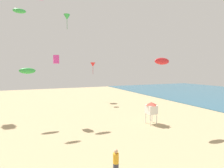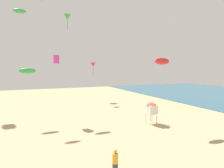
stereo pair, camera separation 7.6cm
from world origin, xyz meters
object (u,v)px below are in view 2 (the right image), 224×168
at_px(kite_flyer, 115,161).
at_px(kite_red_parafoil_2, 162,61).
at_px(kite_green_parafoil, 20,11).
at_px(lifeguard_stand, 151,108).
at_px(kite_magenta_box, 56,59).
at_px(kite_green_parafoil_2, 27,71).
at_px(kite_green_delta, 67,17).
at_px(kite_red_delta, 93,65).

xyz_separation_m(kite_flyer, kite_red_parafoil_2, (7.74, 5.40, 6.23)).
height_order(kite_flyer, kite_green_parafoil, kite_green_parafoil).
height_order(lifeguard_stand, kite_magenta_box, kite_magenta_box).
bearing_deg(kite_green_parafoil, kite_flyer, -67.51).
bearing_deg(kite_green_parafoil_2, kite_red_parafoil_2, -29.64).
xyz_separation_m(kite_green_delta, kite_red_parafoil_2, (5.43, -26.50, -11.30)).
distance_m(lifeguard_stand, kite_red_delta, 15.76).
height_order(kite_green_parafoil, kite_green_delta, kite_green_delta).
height_order(kite_magenta_box, kite_red_delta, kite_magenta_box).
height_order(kite_green_parafoil, kite_green_parafoil_2, kite_green_parafoil).
relative_size(kite_flyer, kite_red_delta, 0.76).
xyz_separation_m(kite_flyer, kite_green_delta, (2.31, 31.90, 17.53)).
relative_size(lifeguard_stand, kite_green_parafoil_2, 1.48).
bearing_deg(kite_green_parafoil_2, kite_magenta_box, -0.51).
xyz_separation_m(kite_green_parafoil, kite_green_delta, (8.12, 17.85, 5.38)).
bearing_deg(kite_red_parafoil_2, kite_red_delta, 98.44).
distance_m(kite_green_parafoil_2, kite_red_parafoil_2, 14.88).
bearing_deg(kite_green_parafoil_2, kite_green_delta, 68.68).
bearing_deg(kite_flyer, kite_green_delta, 163.62).
bearing_deg(lifeguard_stand, kite_magenta_box, 158.76).
bearing_deg(kite_flyer, kite_magenta_box, 176.82).
relative_size(kite_green_delta, kite_red_parafoil_2, 1.81).
bearing_deg(kite_green_parafoil, kite_red_delta, 34.77).
bearing_deg(kite_red_delta, kite_flyer, -103.70).
distance_m(kite_magenta_box, kite_red_delta, 11.65).
height_order(kite_green_parafoil, kite_red_parafoil_2, kite_green_parafoil).
bearing_deg(kite_green_delta, kite_green_parafoil_2, -111.32).
bearing_deg(lifeguard_stand, kite_flyer, -129.55).
height_order(kite_green_parafoil_2, kite_red_parafoil_2, kite_red_parafoil_2).
relative_size(kite_green_parafoil_2, kite_red_parafoil_2, 0.94).
bearing_deg(kite_red_delta, kite_red_parafoil_2, -81.56).
relative_size(kite_green_parafoil, kite_green_delta, 0.42).
bearing_deg(lifeguard_stand, kite_green_parafoil_2, 164.86).
height_order(kite_magenta_box, kite_green_delta, kite_green_delta).
height_order(kite_red_delta, kite_green_delta, kite_green_delta).
xyz_separation_m(kite_magenta_box, kite_red_parafoil_2, (9.77, -7.32, -0.38)).
relative_size(kite_magenta_box, kite_red_delta, 0.46).
distance_m(kite_green_parafoil, kite_green_parafoil_2, 7.06).
bearing_deg(kite_green_delta, kite_red_delta, -73.50).
relative_size(kite_magenta_box, kite_green_parafoil_2, 0.58).
relative_size(kite_flyer, kite_red_parafoil_2, 0.90).
bearing_deg(kite_magenta_box, kite_green_parafoil, 160.67).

